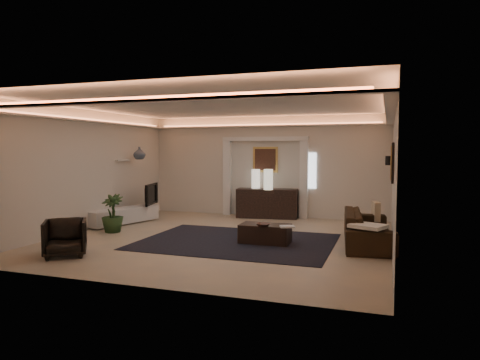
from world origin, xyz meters
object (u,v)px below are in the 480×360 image
(console, at_px, (267,204))
(sofa, at_px, (368,228))
(coffee_table, at_px, (265,233))
(armchair, at_px, (65,238))

(console, bearing_deg, sofa, -50.82)
(coffee_table, bearing_deg, sofa, 14.22)
(console, distance_m, sofa, 4.00)
(sofa, distance_m, armchair, 5.88)
(coffee_table, bearing_deg, armchair, -145.20)
(console, xyz_separation_m, armchair, (-2.30, -5.54, -0.06))
(console, distance_m, coffee_table, 3.42)
(coffee_table, relative_size, armchair, 1.38)
(sofa, height_order, armchair, sofa)
(sofa, height_order, coffee_table, sofa)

